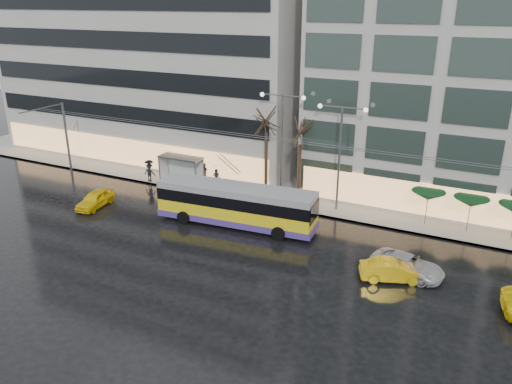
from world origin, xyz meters
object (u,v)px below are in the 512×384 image
Objects in this scene: street_lamp_near at (282,133)px; taxi_a at (95,199)px; trolleybus at (236,206)px; bus_shelter at (179,163)px.

street_lamp_near is 2.29× the size of taxi_a.
bus_shelter is at bearing 147.23° from trolleybus.
trolleybus is 7.64m from street_lamp_near.
bus_shelter is 1.07× the size of taxi_a.
bus_shelter is 11.14m from street_lamp_near.
street_lamp_near is (1.05, 6.12, 4.44)m from trolleybus.
taxi_a is at bearing -110.05° from bus_shelter.
street_lamp_near is at bearing 0.63° from bus_shelter.
trolleybus is 11.11m from bus_shelter.
bus_shelter reaches higher than taxi_a.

